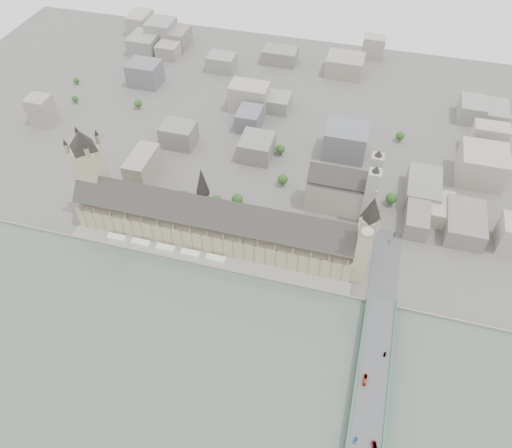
% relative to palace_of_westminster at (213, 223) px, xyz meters
% --- Properties ---
extents(ground, '(900.00, 900.00, 0.00)m').
position_rel_palace_of_westminster_xyz_m(ground, '(0.00, -19.70, -22.71)').
color(ground, '#595651').
rests_on(ground, ground).
extents(river_thames, '(600.00, 600.00, 0.00)m').
position_rel_palace_of_westminster_xyz_m(river_thames, '(0.00, -184.70, -22.71)').
color(river_thames, '#49564C').
rests_on(river_thames, ground).
extents(embankment_wall, '(600.00, 1.50, 3.00)m').
position_rel_palace_of_westminster_xyz_m(embankment_wall, '(0.00, -34.70, -21.21)').
color(embankment_wall, slate).
rests_on(embankment_wall, ground).
extents(river_terrace, '(270.00, 15.00, 2.00)m').
position_rel_palace_of_westminster_xyz_m(river_terrace, '(0.00, -27.20, -21.71)').
color(river_terrace, slate).
rests_on(river_terrace, ground).
extents(terrace_tents, '(118.00, 7.00, 4.00)m').
position_rel_palace_of_westminster_xyz_m(terrace_tents, '(-40.00, -26.70, -18.71)').
color(terrace_tents, silver).
rests_on(terrace_tents, river_terrace).
extents(palace_of_westminster, '(265.00, 40.73, 55.44)m').
position_rel_palace_of_westminster_xyz_m(palace_of_westminster, '(0.00, 0.00, 0.00)').
color(palace_of_westminster, tan).
rests_on(palace_of_westminster, ground).
extents(elizabeth_tower, '(17.00, 17.00, 107.50)m').
position_rel_palace_of_westminster_xyz_m(elizabeth_tower, '(138.00, -11.70, 35.38)').
color(elizabeth_tower, tan).
rests_on(elizabeth_tower, ground).
extents(victoria_tower, '(30.00, 30.00, 100.00)m').
position_rel_palace_of_westminster_xyz_m(victoria_tower, '(-122.00, 6.30, 32.50)').
color(victoria_tower, tan).
rests_on(victoria_tower, ground).
extents(central_tower, '(13.00, 13.00, 48.00)m').
position_rel_palace_of_westminster_xyz_m(central_tower, '(-10.00, 6.30, 35.21)').
color(central_tower, gray).
rests_on(central_tower, ground).
extents(westminster_bridge, '(25.00, 325.00, 10.25)m').
position_rel_palace_of_westminster_xyz_m(westminster_bridge, '(162.00, -107.20, -17.58)').
color(westminster_bridge, '#474749').
rests_on(westminster_bridge, ground).
extents(bridge_parapets, '(25.00, 235.00, 1.15)m').
position_rel_palace_of_westminster_xyz_m(bridge_parapets, '(162.00, -151.70, -11.88)').
color(bridge_parapets, '#325B46').
rests_on(bridge_parapets, westminster_bridge).
extents(westminster_abbey, '(68.00, 36.00, 64.00)m').
position_rel_palace_of_westminster_xyz_m(westminster_abbey, '(110.92, 75.30, 2.38)').
color(westminster_abbey, gray).
rests_on(westminster_abbey, ground).
extents(city_skyline_inland, '(720.00, 360.00, 38.00)m').
position_rel_palace_of_westminster_xyz_m(city_skyline_inland, '(0.00, 225.30, -3.71)').
color(city_skyline_inland, gray).
rests_on(city_skyline_inland, ground).
extents(park_trees, '(110.00, 30.00, 15.00)m').
position_rel_palace_of_westminster_xyz_m(park_trees, '(-10.00, 40.30, -15.21)').
color(park_trees, '#1D3F16').
rests_on(park_trees, ground).
extents(red_bus_north, '(2.70, 9.64, 2.66)m').
position_rel_palace_of_westminster_xyz_m(red_bus_north, '(156.34, -113.50, -11.13)').
color(red_bus_north, red).
rests_on(red_bus_north, westminster_bridge).
extents(car_blue, '(3.22, 5.14, 1.63)m').
position_rel_palace_of_westminster_xyz_m(car_blue, '(155.15, -159.27, -11.64)').
color(car_blue, '#1951A4').
rests_on(car_blue, westminster_bridge).
extents(car_silver, '(2.24, 4.40, 1.38)m').
position_rel_palace_of_westminster_xyz_m(car_silver, '(168.72, -88.14, -11.76)').
color(car_silver, gray).
rests_on(car_silver, westminster_bridge).
extents(car_approach, '(2.33, 5.45, 1.57)m').
position_rel_palace_of_westminster_xyz_m(car_approach, '(165.99, 40.19, -11.67)').
color(car_approach, gray).
rests_on(car_approach, westminster_bridge).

